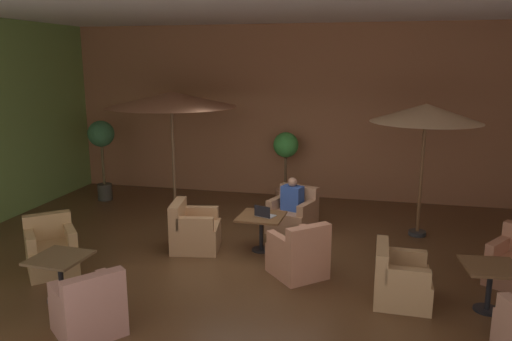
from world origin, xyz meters
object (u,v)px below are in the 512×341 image
(cafe_table_front_right, at_px, (490,276))
(patio_umbrella_tall_red, at_px, (171,100))
(armchair_front_left_north, at_px, (194,231))
(potted_tree_mid_left, at_px, (102,144))
(armchair_front_right_south, at_px, (399,281))
(armchair_mid_center_east, at_px, (89,310))
(armchair_mid_center_north, at_px, (51,251))
(patron_blue_shirt, at_px, (292,196))
(cafe_table_front_left, at_px, (261,222))
(iced_drink_cup, at_px, (260,212))
(cafe_table_mid_center, at_px, (60,268))
(potted_tree_left_corner, at_px, (286,158))
(armchair_front_left_east, at_px, (299,256))
(patio_umbrella_center_beige, at_px, (426,114))
(open_laptop, at_px, (264,214))
(armchair_front_left_south, at_px, (293,215))

(cafe_table_front_right, bearing_deg, patio_umbrella_tall_red, 151.24)
(armchair_front_left_north, height_order, potted_tree_mid_left, potted_tree_mid_left)
(armchair_front_right_south, distance_m, armchair_mid_center_east, 4.02)
(armchair_mid_center_north, xyz_separation_m, patron_blue_shirt, (3.35, 2.64, 0.37))
(cafe_table_front_left, height_order, iced_drink_cup, iced_drink_cup)
(cafe_table_mid_center, bearing_deg, patio_umbrella_tall_red, 90.08)
(cafe_table_front_right, relative_size, armchair_mid_center_east, 0.73)
(potted_tree_mid_left, xyz_separation_m, patron_blue_shirt, (4.64, -1.21, -0.64))
(patio_umbrella_tall_red, height_order, potted_tree_left_corner, patio_umbrella_tall_red)
(armchair_front_left_east, bearing_deg, armchair_front_right_south, -18.60)
(armchair_front_right_south, xyz_separation_m, patio_umbrella_center_beige, (0.47, 2.78, 1.98))
(iced_drink_cup, distance_m, open_laptop, 0.10)
(cafe_table_front_left, xyz_separation_m, patio_umbrella_center_beige, (2.69, 1.41, 1.76))
(potted_tree_mid_left, bearing_deg, cafe_table_front_left, -28.07)
(patron_blue_shirt, bearing_deg, armchair_mid_center_east, -113.34)
(armchair_front_left_east, height_order, potted_tree_left_corner, potted_tree_left_corner)
(patio_umbrella_tall_red, xyz_separation_m, patron_blue_shirt, (2.64, -0.62, -1.72))
(armchair_front_right_south, distance_m, potted_tree_left_corner, 5.04)
(potted_tree_left_corner, distance_m, potted_tree_mid_left, 4.25)
(armchair_front_right_south, bearing_deg, armchair_front_left_south, 126.63)
(patio_umbrella_tall_red, bearing_deg, armchair_front_left_north, -59.47)
(cafe_table_front_left, xyz_separation_m, armchair_front_left_south, (0.38, 1.11, -0.20))
(cafe_table_front_left, bearing_deg, potted_tree_mid_left, 151.93)
(armchair_mid_center_north, height_order, iced_drink_cup, armchair_mid_center_north)
(armchair_front_right_south, distance_m, open_laptop, 2.56)
(armchair_mid_center_north, distance_m, patio_umbrella_center_beige, 6.70)
(cafe_table_front_left, height_order, armchair_mid_center_north, armchair_mid_center_north)
(potted_tree_left_corner, bearing_deg, potted_tree_mid_left, -169.70)
(patio_umbrella_tall_red, distance_m, potted_tree_mid_left, 2.35)
(cafe_table_mid_center, xyz_separation_m, potted_tree_left_corner, (2.16, 5.42, 0.58))
(armchair_front_left_south, relative_size, armchair_mid_center_east, 0.97)
(armchair_front_left_north, relative_size, cafe_table_mid_center, 1.23)
(patio_umbrella_center_beige, height_order, open_laptop, patio_umbrella_center_beige)
(armchair_mid_center_north, height_order, armchair_mid_center_east, armchair_mid_center_north)
(armchair_front_left_south, relative_size, patio_umbrella_center_beige, 0.40)
(patio_umbrella_tall_red, bearing_deg, potted_tree_left_corner, 31.86)
(armchair_front_left_east, bearing_deg, armchair_mid_center_north, -169.67)
(armchair_mid_center_north, relative_size, patio_umbrella_tall_red, 0.39)
(armchair_front_left_south, distance_m, potted_tree_left_corner, 2.12)
(cafe_table_front_left, relative_size, armchair_front_left_south, 0.80)
(patron_blue_shirt, xyz_separation_m, iced_drink_cup, (-0.39, -1.06, -0.02))
(armchair_front_left_north, height_order, armchair_front_left_east, armchair_front_left_east)
(armchair_front_right_south, distance_m, cafe_table_mid_center, 4.60)
(cafe_table_front_left, relative_size, patio_umbrella_tall_red, 0.29)
(armchair_front_right_south, xyz_separation_m, armchair_mid_center_north, (-5.21, -0.20, 0.04))
(armchair_front_left_south, xyz_separation_m, patio_umbrella_tall_red, (-2.65, 0.58, 2.11))
(iced_drink_cup, bearing_deg, patio_umbrella_center_beige, 27.19)
(cafe_table_front_left, distance_m, potted_tree_left_corner, 3.09)
(cafe_table_front_right, distance_m, cafe_table_mid_center, 5.70)
(cafe_table_front_right, distance_m, armchair_mid_center_north, 6.34)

